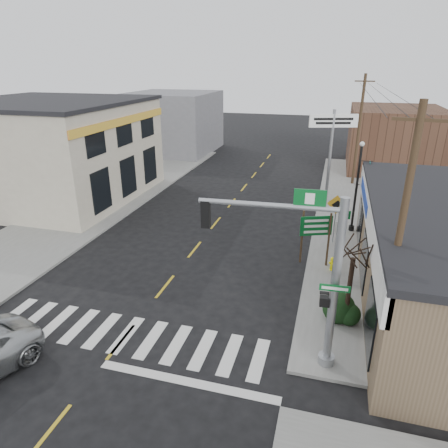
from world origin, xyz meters
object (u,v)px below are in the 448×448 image
(fire_hydrant, at_px, (332,263))
(utility_pole_far, at_px, (359,130))
(lamp_post, at_px, (359,181))
(utility_pole_near, at_px, (399,239))
(traffic_signal_pole, at_px, (313,265))
(guide_sign, at_px, (316,231))
(dance_center_sign, at_px, (332,135))
(bare_tree, at_px, (355,246))

(fire_hydrant, relative_size, utility_pole_far, 0.08)
(lamp_post, xyz_separation_m, utility_pole_far, (0.19, 10.44, 1.31))
(utility_pole_near, bearing_deg, traffic_signal_pole, -149.88)
(guide_sign, relative_size, fire_hydrant, 3.96)
(fire_hydrant, xyz_separation_m, lamp_post, (1.04, 5.37, 2.69))
(traffic_signal_pole, distance_m, lamp_post, 12.15)
(guide_sign, relative_size, utility_pole_near, 0.33)
(utility_pole_near, bearing_deg, utility_pole_far, 99.02)
(guide_sign, xyz_separation_m, dance_center_sign, (0.23, 8.58, 3.19))
(traffic_signal_pole, bearing_deg, fire_hydrant, 80.43)
(guide_sign, bearing_deg, bare_tree, -93.28)
(utility_pole_far, bearing_deg, traffic_signal_pole, -92.88)
(lamp_post, bearing_deg, guide_sign, -121.57)
(lamp_post, bearing_deg, fire_hydrant, -111.00)
(traffic_signal_pole, relative_size, dance_center_sign, 0.91)
(fire_hydrant, height_order, utility_pole_far, utility_pole_far)
(traffic_signal_pole, bearing_deg, guide_sign, 88.23)
(fire_hydrant, bearing_deg, lamp_post, 79.01)
(traffic_signal_pole, distance_m, dance_center_sign, 15.69)
(bare_tree, bearing_deg, utility_pole_near, -51.06)
(guide_sign, distance_m, utility_pole_far, 15.77)
(traffic_signal_pole, relative_size, utility_pole_far, 0.70)
(fire_hydrant, bearing_deg, traffic_signal_pole, -96.24)
(traffic_signal_pole, height_order, dance_center_sign, dance_center_sign)
(lamp_post, xyz_separation_m, bare_tree, (-0.45, -9.61, 0.23))
(dance_center_sign, bearing_deg, bare_tree, -101.63)
(fire_hydrant, relative_size, utility_pole_near, 0.08)
(guide_sign, relative_size, bare_tree, 0.65)
(fire_hydrant, bearing_deg, utility_pole_near, -73.06)
(lamp_post, distance_m, utility_pole_far, 10.53)
(lamp_post, relative_size, bare_tree, 1.26)
(bare_tree, distance_m, utility_pole_far, 20.09)
(guide_sign, bearing_deg, dance_center_sign, 67.21)
(dance_center_sign, relative_size, bare_tree, 1.57)
(fire_hydrant, distance_m, bare_tree, 5.19)
(fire_hydrant, distance_m, dance_center_sign, 10.11)
(traffic_signal_pole, height_order, utility_pole_near, utility_pole_near)
(lamp_post, bearing_deg, bare_tree, -102.69)
(traffic_signal_pole, height_order, lamp_post, traffic_signal_pole)
(guide_sign, distance_m, bare_tree, 5.12)
(dance_center_sign, xyz_separation_m, bare_tree, (1.28, -13.23, -1.66))
(lamp_post, height_order, utility_pole_near, utility_pole_near)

